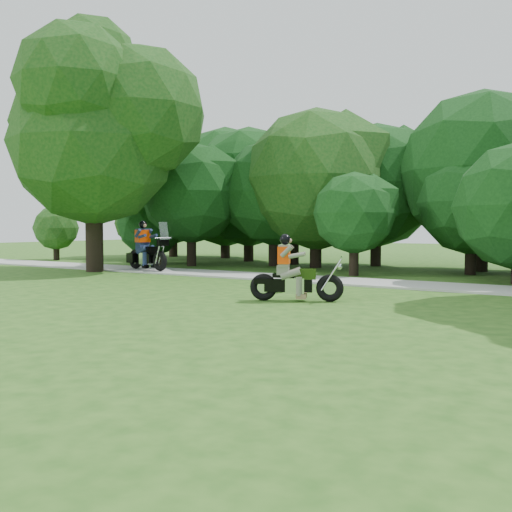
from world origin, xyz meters
The scene contains 6 objects.
ground centered at (0.00, 0.00, 0.00)m, with size 100.00×100.00×0.00m, color #245217.
walkway centered at (0.00, 8.00, 0.03)m, with size 60.00×2.20×0.06m, color #A8A8A3.
tree_line centered at (0.03, 14.63, 3.58)m, with size 39.94×12.20×7.35m.
big_tree_west centered at (-10.54, 6.85, 5.76)m, with size 8.64×6.56×9.96m.
chopper_motorcycle centered at (0.41, 3.00, 0.59)m, with size 2.16×1.27×1.61m.
touring_motorcycle centered at (-8.94, 7.70, 0.77)m, with size 2.54×1.18×1.96m.
Camera 1 is at (7.10, -8.84, 1.79)m, focal length 40.00 mm.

